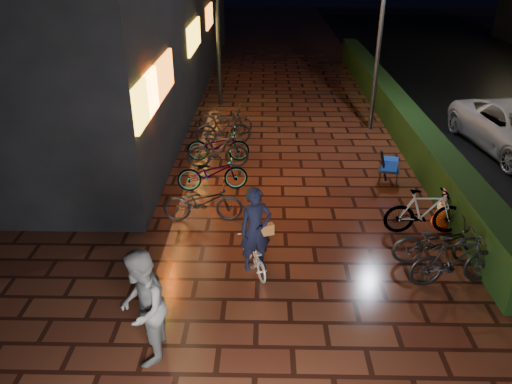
{
  "coord_description": "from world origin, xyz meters",
  "views": [
    {
      "loc": [
        -0.99,
        -8.46,
        5.51
      ],
      "look_at": [
        -1.17,
        0.26,
        1.1
      ],
      "focal_mm": 35.0,
      "sensor_mm": 36.0,
      "label": 1
    }
  ],
  "objects_px": {
    "traffic_barrier": "(443,197)",
    "cart_assembly": "(389,165)",
    "bystander_person": "(142,307)",
    "cyclist": "(255,241)"
  },
  "relations": [
    {
      "from": "bystander_person",
      "to": "cart_assembly",
      "type": "height_order",
      "value": "bystander_person"
    },
    {
      "from": "traffic_barrier",
      "to": "cyclist",
      "type": "bearing_deg",
      "value": -149.83
    },
    {
      "from": "cyclist",
      "to": "traffic_barrier",
      "type": "relative_size",
      "value": 1.07
    },
    {
      "from": "cyclist",
      "to": "cart_assembly",
      "type": "relative_size",
      "value": 1.76
    },
    {
      "from": "bystander_person",
      "to": "cart_assembly",
      "type": "bearing_deg",
      "value": 137.7
    },
    {
      "from": "traffic_barrier",
      "to": "cart_assembly",
      "type": "relative_size",
      "value": 1.65
    },
    {
      "from": "bystander_person",
      "to": "cart_assembly",
      "type": "relative_size",
      "value": 1.86
    },
    {
      "from": "cart_assembly",
      "to": "traffic_barrier",
      "type": "bearing_deg",
      "value": -55.34
    },
    {
      "from": "cyclist",
      "to": "cart_assembly",
      "type": "bearing_deg",
      "value": 49.29
    },
    {
      "from": "bystander_person",
      "to": "cyclist",
      "type": "height_order",
      "value": "bystander_person"
    }
  ]
}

